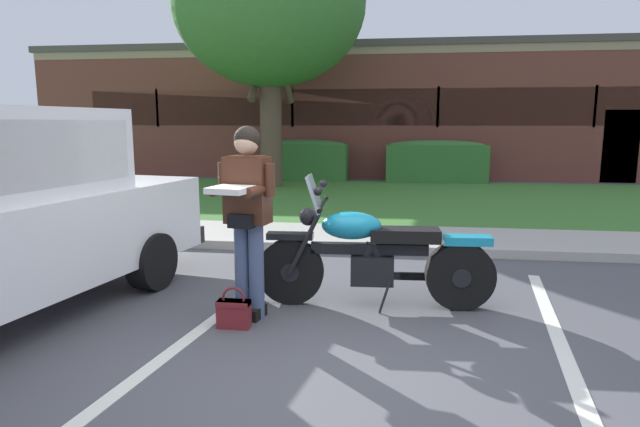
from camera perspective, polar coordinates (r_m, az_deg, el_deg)
ground_plane at (r=4.24m, az=-0.20°, el=-14.42°), size 140.00×140.00×0.00m
curb_strip at (r=7.27m, az=3.48°, el=-3.67°), size 60.00×0.20×0.12m
concrete_walk at (r=8.10m, az=3.97°, el=-2.43°), size 60.00×1.50×0.08m
grass_lawn at (r=12.22m, az=5.41°, el=1.60°), size 60.00×6.88×0.06m
stall_stripe_0 at (r=4.68m, az=-13.08°, el=-12.27°), size 0.71×4.38×0.01m
stall_stripe_1 at (r=4.58m, az=24.57°, el=-13.44°), size 0.71×4.38×0.01m
motorcycle at (r=5.09m, az=6.71°, el=-4.53°), size 2.24×0.82×1.26m
rider_person at (r=4.71m, az=-7.80°, el=0.71°), size 0.53×0.63×1.70m
handbag at (r=4.69m, az=-9.16°, el=-10.23°), size 0.28×0.13×0.36m
shade_tree at (r=14.62m, az=-5.43°, el=21.25°), size 4.91×4.91×6.80m
hedge_left at (r=15.96m, az=-1.51°, el=5.76°), size 2.46×0.90×1.24m
hedge_center_left at (r=15.78m, az=12.25°, el=5.50°), size 2.83×0.90×1.24m
brick_building at (r=21.88m, az=11.43°, el=10.41°), size 26.28×10.64×4.19m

